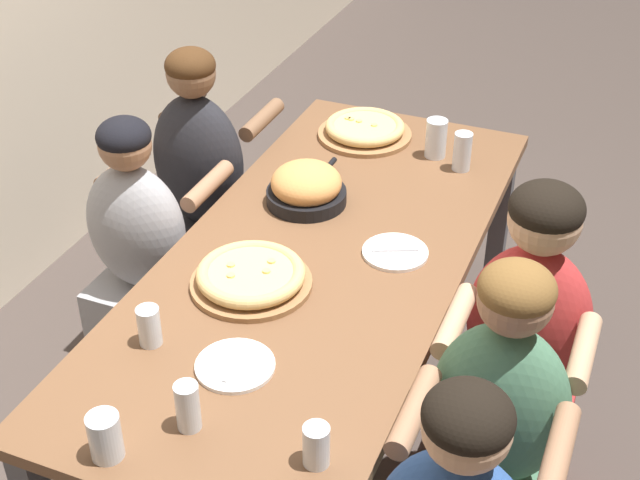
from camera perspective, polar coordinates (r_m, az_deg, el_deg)
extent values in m
plane|color=#423833|center=(3.27, 0.00, -11.61)|extent=(18.00, 18.00, 0.00)
cube|color=brown|center=(2.80, 0.00, -1.19)|extent=(2.10, 0.89, 0.04)
cube|color=#4C4C51|center=(3.72, 11.37, 0.94)|extent=(0.07, 0.07, 0.70)
cube|color=#4C4C51|center=(3.90, 0.26, 3.29)|extent=(0.07, 0.07, 0.70)
cylinder|color=#996B42|center=(2.66, -4.42, -2.77)|extent=(0.36, 0.36, 0.02)
torus|color=#DBB26B|center=(2.64, -4.45, -2.16)|extent=(0.33, 0.33, 0.04)
cylinder|color=#E5C675|center=(2.64, -4.44, -2.29)|extent=(0.27, 0.27, 0.04)
cylinder|color=#E5C166|center=(2.62, -3.45, -1.99)|extent=(0.02, 0.02, 0.01)
cylinder|color=#E5C166|center=(2.66, -5.72, -1.58)|extent=(0.02, 0.02, 0.01)
cylinder|color=#E5C166|center=(2.61, -5.73, -2.26)|extent=(0.02, 0.02, 0.01)
cylinder|color=#E5C166|center=(2.66, -3.13, -1.35)|extent=(0.02, 0.02, 0.01)
cylinder|color=#996B42|center=(3.48, 2.88, 6.76)|extent=(0.36, 0.36, 0.02)
torus|color=#DBB26B|center=(3.46, 2.89, 7.25)|extent=(0.31, 0.31, 0.04)
cylinder|color=#E5C675|center=(3.47, 2.89, 7.15)|extent=(0.26, 0.26, 0.03)
cylinder|color=#E5C166|center=(3.49, 2.01, 7.75)|extent=(0.02, 0.02, 0.01)
cylinder|color=#E5C166|center=(3.45, 3.49, 7.37)|extent=(0.02, 0.02, 0.01)
cylinder|color=#E5C166|center=(3.48, 2.52, 7.62)|extent=(0.02, 0.02, 0.01)
cylinder|color=#E5C166|center=(3.50, 1.79, 7.81)|extent=(0.02, 0.02, 0.01)
cylinder|color=black|center=(3.04, -0.88, 2.80)|extent=(0.27, 0.27, 0.05)
cylinder|color=black|center=(3.19, 0.52, 4.69)|extent=(0.12, 0.02, 0.02)
ellipsoid|color=#D68E4C|center=(3.01, -0.88, 3.68)|extent=(0.24, 0.24, 0.13)
cylinder|color=white|center=(2.38, -5.46, -8.01)|extent=(0.21, 0.21, 0.01)
cube|color=#B7B7BC|center=(2.38, -5.47, -7.85)|extent=(0.15, 0.02, 0.01)
cylinder|color=white|center=(2.80, 4.83, -0.79)|extent=(0.21, 0.21, 0.01)
cube|color=#B7B7BC|center=(2.79, 4.84, -0.64)|extent=(0.07, 0.14, 0.01)
cylinder|color=silver|center=(2.20, -8.47, -10.49)|extent=(0.06, 0.06, 0.13)
cylinder|color=black|center=(2.22, -8.41, -11.01)|extent=(0.05, 0.05, 0.08)
cylinder|color=silver|center=(2.10, -0.24, -13.01)|extent=(0.06, 0.06, 0.11)
cylinder|color=silver|center=(3.33, 7.44, 6.47)|extent=(0.08, 0.08, 0.15)
cylinder|color=silver|center=(3.26, 9.09, 5.61)|extent=(0.07, 0.07, 0.14)
cylinder|color=silver|center=(3.27, 9.05, 5.16)|extent=(0.06, 0.06, 0.08)
cylinder|color=silver|center=(2.17, -13.59, -12.12)|extent=(0.08, 0.08, 0.12)
cylinder|color=black|center=(2.19, -13.51, -12.52)|extent=(0.07, 0.07, 0.08)
cylinder|color=silver|center=(2.46, -10.88, -5.43)|extent=(0.06, 0.06, 0.12)
cylinder|color=black|center=(2.47, -10.82, -5.85)|extent=(0.06, 0.06, 0.07)
cube|color=#232328|center=(3.64, -7.21, -1.76)|extent=(0.32, 0.34, 0.46)
ellipsoid|color=#232328|center=(3.38, -7.79, 5.05)|extent=(0.24, 0.36, 0.53)
sphere|color=brown|center=(3.23, -8.27, 10.50)|extent=(0.18, 0.18, 0.18)
ellipsoid|color=#422814|center=(3.22, -8.31, 11.01)|extent=(0.18, 0.18, 0.12)
cylinder|color=brown|center=(3.57, -8.75, 8.55)|extent=(0.28, 0.06, 0.06)
cylinder|color=brown|center=(3.42, -3.73, 7.70)|extent=(0.28, 0.06, 0.06)
sphere|color=tan|center=(1.80, 9.39, -11.79)|extent=(0.18, 0.18, 0.18)
ellipsoid|color=black|center=(1.78, 9.48, -11.07)|extent=(0.19, 0.19, 0.13)
cube|color=#B22D2D|center=(2.97, 11.99, -12.23)|extent=(0.32, 0.34, 0.46)
ellipsoid|color=#B22D2D|center=(2.65, 13.19, -5.01)|extent=(0.24, 0.36, 0.50)
sphere|color=tan|center=(2.46, 14.21, 1.29)|extent=(0.20, 0.20, 0.20)
ellipsoid|color=black|center=(2.44, 14.32, 1.99)|extent=(0.21, 0.21, 0.14)
cylinder|color=tan|center=(2.42, 16.50, -6.89)|extent=(0.28, 0.06, 0.06)
cylinder|color=tan|center=(2.45, 8.64, -5.11)|extent=(0.28, 0.06, 0.06)
ellipsoid|color=#477556|center=(2.37, 11.41, -10.26)|extent=(0.24, 0.36, 0.50)
sphere|color=#9E7051|center=(2.15, 12.41, -3.75)|extent=(0.18, 0.18, 0.18)
ellipsoid|color=brown|center=(2.13, 12.51, -3.07)|extent=(0.19, 0.19, 0.13)
cylinder|color=#9E7051|center=(2.14, 15.02, -12.95)|extent=(0.28, 0.06, 0.06)
cylinder|color=#9E7051|center=(2.18, 6.05, -10.82)|extent=(0.28, 0.06, 0.06)
cube|color=#99999E|center=(3.35, -10.80, -5.81)|extent=(0.32, 0.34, 0.46)
ellipsoid|color=#99999E|center=(3.08, -11.69, 0.81)|extent=(0.24, 0.36, 0.47)
sphere|color=#9E7051|center=(2.93, -12.39, 5.99)|extent=(0.17, 0.17, 0.17)
ellipsoid|color=black|center=(2.91, -12.46, 6.52)|extent=(0.18, 0.18, 0.12)
cylinder|color=#9E7051|center=(3.27, -12.49, 4.56)|extent=(0.28, 0.06, 0.06)
cylinder|color=#9E7051|center=(3.10, -7.20, 3.47)|extent=(0.28, 0.06, 0.06)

